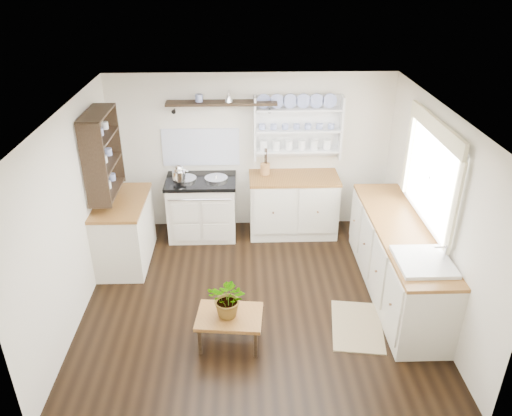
# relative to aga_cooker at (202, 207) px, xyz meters

# --- Properties ---
(floor) EXTENTS (4.00, 3.80, 0.01)m
(floor) POSITION_rel_aga_cooker_xyz_m (0.72, -1.57, -0.45)
(floor) COLOR black
(floor) RESTS_ON ground
(wall_back) EXTENTS (4.00, 0.02, 2.30)m
(wall_back) POSITION_rel_aga_cooker_xyz_m (0.72, 0.33, 0.70)
(wall_back) COLOR silver
(wall_back) RESTS_ON ground
(wall_right) EXTENTS (0.02, 3.80, 2.30)m
(wall_right) POSITION_rel_aga_cooker_xyz_m (2.72, -1.57, 0.70)
(wall_right) COLOR silver
(wall_right) RESTS_ON ground
(wall_left) EXTENTS (0.02, 3.80, 2.30)m
(wall_left) POSITION_rel_aga_cooker_xyz_m (-1.28, -1.57, 0.70)
(wall_left) COLOR silver
(wall_left) RESTS_ON ground
(ceiling) EXTENTS (4.00, 3.80, 0.01)m
(ceiling) POSITION_rel_aga_cooker_xyz_m (0.72, -1.57, 1.85)
(ceiling) COLOR white
(ceiling) RESTS_ON wall_back
(window) EXTENTS (0.08, 1.55, 1.22)m
(window) POSITION_rel_aga_cooker_xyz_m (2.67, -1.42, 1.11)
(window) COLOR white
(window) RESTS_ON wall_right
(aga_cooker) EXTENTS (0.99, 0.69, 0.91)m
(aga_cooker) POSITION_rel_aga_cooker_xyz_m (0.00, 0.00, 0.00)
(aga_cooker) COLOR beige
(aga_cooker) RESTS_ON floor
(back_cabinets) EXTENTS (1.27, 0.63, 0.90)m
(back_cabinets) POSITION_rel_aga_cooker_xyz_m (1.32, 0.03, 0.01)
(back_cabinets) COLOR silver
(back_cabinets) RESTS_ON floor
(right_cabinets) EXTENTS (0.62, 2.43, 0.90)m
(right_cabinets) POSITION_rel_aga_cooker_xyz_m (2.42, -1.47, 0.01)
(right_cabinets) COLOR silver
(right_cabinets) RESTS_ON floor
(belfast_sink) EXTENTS (0.55, 0.60, 0.45)m
(belfast_sink) POSITION_rel_aga_cooker_xyz_m (2.42, -2.22, 0.35)
(belfast_sink) COLOR white
(belfast_sink) RESTS_ON right_cabinets
(left_cabinets) EXTENTS (0.62, 1.13, 0.90)m
(left_cabinets) POSITION_rel_aga_cooker_xyz_m (-0.98, -0.67, 0.01)
(left_cabinets) COLOR silver
(left_cabinets) RESTS_ON floor
(plate_rack) EXTENTS (1.20, 0.22, 0.90)m
(plate_rack) POSITION_rel_aga_cooker_xyz_m (1.37, 0.29, 1.10)
(plate_rack) COLOR white
(plate_rack) RESTS_ON wall_back
(high_shelf) EXTENTS (1.50, 0.29, 0.16)m
(high_shelf) POSITION_rel_aga_cooker_xyz_m (0.32, 0.21, 1.46)
(high_shelf) COLOR black
(high_shelf) RESTS_ON wall_back
(left_shelving) EXTENTS (0.28, 0.80, 1.05)m
(left_shelving) POSITION_rel_aga_cooker_xyz_m (-1.12, -0.67, 1.10)
(left_shelving) COLOR black
(left_shelving) RESTS_ON wall_left
(kettle) EXTENTS (0.18, 0.18, 0.22)m
(kettle) POSITION_rel_aga_cooker_xyz_m (-0.28, -0.12, 0.59)
(kettle) COLOR silver
(kettle) RESTS_ON aga_cooker
(utensil_crock) EXTENTS (0.13, 0.13, 0.16)m
(utensil_crock) POSITION_rel_aga_cooker_xyz_m (0.91, 0.11, 0.54)
(utensil_crock) COLOR #A16C3B
(utensil_crock) RESTS_ON back_cabinets
(center_table) EXTENTS (0.72, 0.55, 0.37)m
(center_table) POSITION_rel_aga_cooker_xyz_m (0.43, -2.32, -0.13)
(center_table) COLOR brown
(center_table) RESTS_ON floor
(potted_plant) EXTENTS (0.49, 0.46, 0.44)m
(potted_plant) POSITION_rel_aga_cooker_xyz_m (0.43, -2.32, 0.14)
(potted_plant) COLOR #3F7233
(potted_plant) RESTS_ON center_table
(floor_rug) EXTENTS (0.67, 0.92, 0.02)m
(floor_rug) POSITION_rel_aga_cooker_xyz_m (1.84, -2.12, -0.44)
(floor_rug) COLOR olive
(floor_rug) RESTS_ON floor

